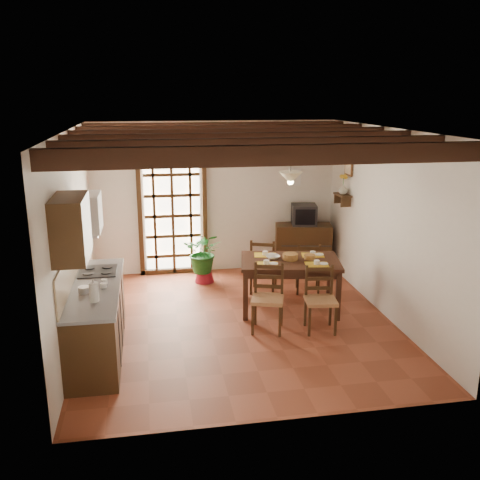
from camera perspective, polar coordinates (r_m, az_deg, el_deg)
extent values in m
plane|color=brown|center=(8.00, -0.22, -8.76)|extent=(5.00, 5.00, 0.00)
cube|color=silver|center=(9.95, -2.65, 4.53)|extent=(4.50, 0.02, 2.80)
cube|color=silver|center=(5.20, 4.42, -5.76)|extent=(4.50, 0.02, 2.80)
cube|color=silver|center=(7.51, -17.41, 0.22)|extent=(0.02, 5.00, 2.80)
cube|color=silver|center=(8.21, 15.46, 1.64)|extent=(0.02, 5.00, 2.80)
cube|color=white|center=(7.32, -0.24, 11.69)|extent=(4.50, 5.00, 0.02)
cube|color=black|center=(5.27, 3.64, 9.01)|extent=(4.50, 0.14, 0.20)
cube|color=black|center=(6.09, 1.78, 9.89)|extent=(4.50, 0.14, 0.20)
cube|color=black|center=(6.91, 0.36, 10.55)|extent=(4.50, 0.14, 0.20)
cube|color=black|center=(7.74, -0.77, 11.07)|extent=(4.50, 0.14, 0.20)
cube|color=black|center=(8.56, -1.68, 11.48)|extent=(4.50, 0.14, 0.20)
cube|color=black|center=(9.40, -2.43, 11.82)|extent=(4.50, 0.14, 0.20)
cube|color=white|center=(9.94, -7.21, 2.64)|extent=(1.01, 0.02, 2.11)
cube|color=#342010|center=(9.70, -7.42, 9.15)|extent=(1.26, 0.10, 0.08)
cube|color=#342010|center=(9.88, -10.61, 2.42)|extent=(0.08, 0.10, 2.28)
cube|color=#342010|center=(9.93, -3.79, 2.72)|extent=(0.08, 0.10, 2.28)
cube|color=#342010|center=(9.87, -7.19, 2.55)|extent=(1.01, 0.03, 2.02)
cube|color=#342010|center=(7.22, -15.00, -8.28)|extent=(0.60, 2.20, 0.88)
cube|color=slate|center=(7.05, -15.26, -4.85)|extent=(0.64, 2.25, 0.04)
cube|color=tan|center=(7.01, -17.71, -3.17)|extent=(0.02, 2.20, 0.50)
cube|color=#342010|center=(6.13, -17.59, 1.23)|extent=(0.35, 0.80, 0.70)
cube|color=white|center=(7.35, -16.13, 2.83)|extent=(0.38, 0.60, 0.50)
cube|color=silver|center=(7.41, -15.98, 0.79)|extent=(0.32, 0.55, 0.04)
cube|color=black|center=(7.56, -14.92, -3.25)|extent=(0.50, 0.55, 0.02)
cylinder|color=white|center=(6.49, -15.31, -5.42)|extent=(0.11, 0.11, 0.24)
cylinder|color=silver|center=(6.81, -16.30, -5.20)|extent=(0.14, 0.14, 0.10)
cube|color=#351C11|center=(8.22, 5.37, -2.29)|extent=(1.64, 1.21, 0.05)
cube|color=#351C11|center=(8.25, 5.36, -2.82)|extent=(1.48, 1.09, 0.11)
cube|color=#351C11|center=(8.83, 9.52, -3.97)|extent=(0.09, 0.09, 0.76)
cube|color=#351C11|center=(8.71, 0.58, -4.00)|extent=(0.09, 0.09, 0.76)
cube|color=#351C11|center=(8.05, 10.43, -5.93)|extent=(0.09, 0.09, 0.76)
cube|color=#351C11|center=(7.93, 0.60, -6.00)|extent=(0.09, 0.09, 0.76)
cube|color=#A77246|center=(7.57, 2.97, -6.33)|extent=(0.55, 0.54, 0.05)
cube|color=#342010|center=(7.65, 3.10, -4.15)|extent=(0.43, 0.17, 0.49)
cube|color=#342010|center=(7.66, 2.94, -7.98)|extent=(0.52, 0.51, 0.47)
cube|color=#A77246|center=(7.64, 8.61, -6.41)|extent=(0.47, 0.46, 0.05)
cube|color=#342010|center=(7.72, 8.43, -4.32)|extent=(0.43, 0.09, 0.47)
cube|color=#342010|center=(7.73, 8.54, -7.98)|extent=(0.45, 0.43, 0.46)
cube|color=#A77246|center=(9.04, 2.55, -2.72)|extent=(0.55, 0.54, 0.05)
cube|color=#342010|center=(8.80, 2.40, -1.60)|extent=(0.42, 0.19, 0.48)
cube|color=#342010|center=(9.11, 2.53, -4.11)|extent=(0.53, 0.51, 0.47)
cube|color=#A77246|center=(9.11, 7.26, -2.91)|extent=(0.48, 0.47, 0.05)
cube|color=#342010|center=(8.88, 7.37, -1.88)|extent=(0.40, 0.13, 0.44)
cube|color=#342010|center=(9.18, 7.21, -4.19)|extent=(0.46, 0.44, 0.43)
cube|color=gold|center=(7.89, 3.21, -2.36)|extent=(0.34, 0.26, 0.01)
cube|color=gold|center=(8.09, 8.38, -2.06)|extent=(0.34, 0.26, 0.01)
cube|color=gold|center=(8.33, 2.48, -1.39)|extent=(0.34, 0.26, 0.01)
cube|color=gold|center=(8.51, 7.41, -1.13)|extent=(0.34, 0.26, 0.01)
cylinder|color=olive|center=(8.18, 5.40, -1.41)|extent=(0.24, 0.24, 0.10)
imported|color=white|center=(8.24, 3.50, -1.82)|extent=(0.23, 0.23, 0.05)
cube|color=#342010|center=(10.24, 6.73, -0.75)|extent=(1.11, 0.66, 0.89)
cube|color=black|center=(10.09, 6.84, 2.70)|extent=(0.51, 0.48, 0.39)
cube|color=black|center=(9.90, 7.17, 2.45)|extent=(0.36, 0.08, 0.29)
cube|color=white|center=(10.17, 5.81, 6.70)|extent=(0.25, 0.03, 0.32)
cone|color=maroon|center=(9.62, -3.82, -3.84)|extent=(0.35, 0.35, 0.21)
imported|color=#144C19|center=(9.48, -3.87, -1.21)|extent=(2.09, 1.92, 1.95)
cube|color=#342010|center=(9.57, 10.90, 4.75)|extent=(0.20, 0.42, 0.03)
cube|color=#342010|center=(9.44, 11.23, 4.02)|extent=(0.18, 0.03, 0.18)
cube|color=#342010|center=(9.75, 10.52, 4.41)|extent=(0.18, 0.03, 0.18)
imported|color=#B2BFB2|center=(9.56, 10.93, 5.34)|extent=(0.15, 0.15, 0.15)
sphere|color=gold|center=(9.52, 10.99, 6.58)|extent=(0.14, 0.14, 0.14)
cylinder|color=#144C19|center=(9.55, 10.95, 5.69)|extent=(0.01, 0.01, 0.28)
cube|color=brown|center=(9.53, 11.53, 7.71)|extent=(0.03, 0.32, 0.32)
cube|color=#C3B292|center=(9.52, 11.45, 7.71)|extent=(0.01, 0.26, 0.26)
cylinder|color=black|center=(7.97, 5.49, 9.40)|extent=(0.01, 0.01, 0.70)
cone|color=#FFFCCD|center=(8.02, 5.42, 6.77)|extent=(0.36, 0.36, 0.14)
sphere|color=#FFD88C|center=(8.03, 5.40, 6.21)|extent=(0.09, 0.09, 0.09)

